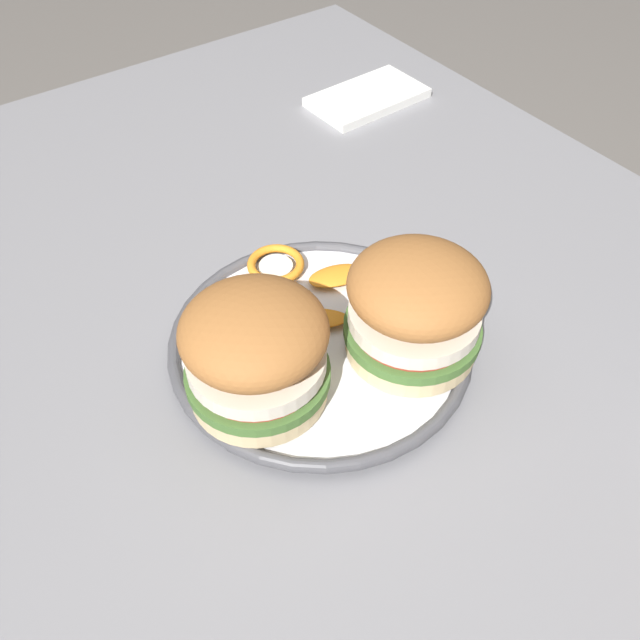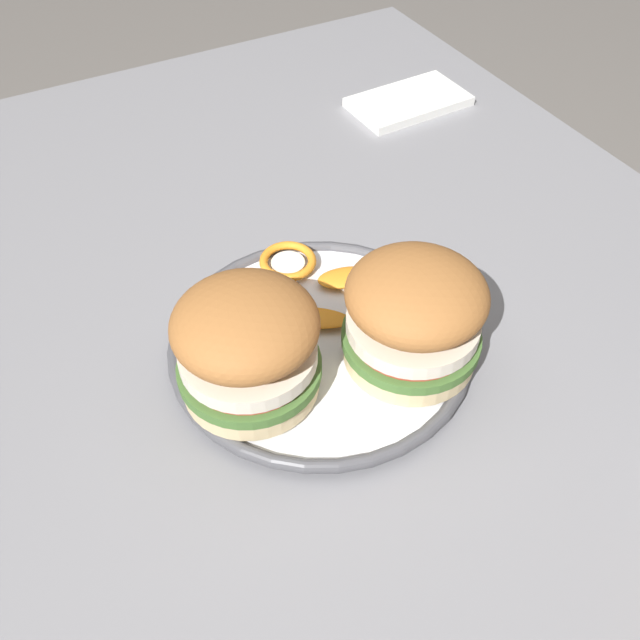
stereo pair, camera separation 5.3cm
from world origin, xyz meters
name	(u,v)px [view 1 (the left image)]	position (x,y,z in m)	size (l,w,h in m)	color
ground_plane	(343,622)	(0.00, 0.00, 0.00)	(8.00, 8.00, 0.00)	slate
dining_table	(357,392)	(0.00, 0.00, 0.65)	(1.19, 0.82, 0.77)	gray
dinner_plate	(320,343)	(-0.01, 0.06, 0.78)	(0.28, 0.28, 0.02)	white
sandwich_half_left	(414,307)	(-0.07, 0.00, 0.84)	(0.14, 0.14, 0.10)	beige
sandwich_half_right	(256,351)	(-0.03, 0.14, 0.84)	(0.15, 0.15, 0.10)	beige
orange_peel_curled	(261,306)	(0.05, 0.08, 0.79)	(0.06, 0.06, 0.01)	orange
orange_peel_strip_long	(307,319)	(0.01, 0.06, 0.79)	(0.07, 0.08, 0.01)	orange
orange_peel_strip_short	(341,274)	(0.04, 0.00, 0.79)	(0.04, 0.06, 0.01)	orange
orange_peel_small_curl	(276,264)	(0.09, 0.04, 0.79)	(0.08, 0.08, 0.01)	orange
folded_napkin	(367,97)	(0.32, -0.26, 0.78)	(0.15, 0.09, 0.01)	white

